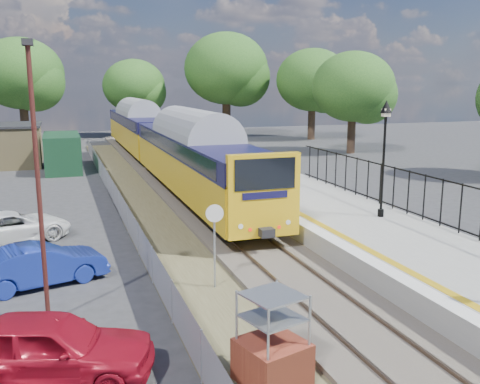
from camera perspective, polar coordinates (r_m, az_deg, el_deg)
name	(u,v)px	position (r m, az deg, el deg)	size (l,w,h in m)	color
ground	(335,316)	(14.90, 10.08, -12.92)	(120.00, 120.00, 0.00)	#2D2D30
track_bed	(216,225)	(23.17, -2.54, -3.58)	(5.90, 80.00, 0.29)	#473F38
platform	(331,218)	(23.32, 9.73, -2.73)	(5.00, 70.00, 0.90)	gray
platform_edge	(288,211)	(22.32, 5.11, -2.05)	(0.90, 70.00, 0.01)	silver
victorian_lamp_north	(385,131)	(21.56, 15.21, 6.26)	(0.44, 0.44, 4.60)	black
palisade_fence	(477,212)	(19.79, 23.92, -2.00)	(0.12, 26.00, 2.00)	black
wire_fence	(122,209)	(24.57, -12.47, -1.75)	(0.06, 52.00, 1.20)	#999EA3
tree_line	(141,78)	(54.42, -10.47, 11.83)	(56.80, 43.80, 11.88)	#332319
train	(159,138)	(38.27, -8.66, 5.71)	(2.82, 40.83, 3.51)	gold
brick_plinth	(272,341)	(11.31, 3.48, -15.62)	(1.54, 1.54, 2.01)	#953C26
speed_sign	(215,233)	(15.89, -2.73, -4.36)	(0.53, 0.14, 2.64)	#999EA3
carpark_lamp	(37,168)	(14.11, -20.84, 2.39)	(0.25, 0.50, 7.14)	#451B17
car_red	(49,348)	(12.20, -19.72, -15.36)	(1.75, 4.34, 1.48)	maroon
car_blue	(41,265)	(17.66, -20.50, -7.28)	(1.38, 3.94, 1.30)	navy
car_white	(13,227)	(22.78, -23.08, -3.44)	(2.02, 4.37, 1.22)	white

